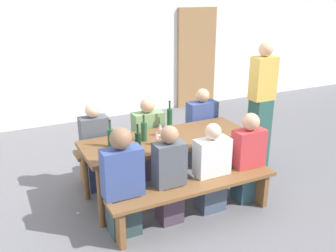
{
  "coord_description": "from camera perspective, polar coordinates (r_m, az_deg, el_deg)",
  "views": [
    {
      "loc": [
        -1.83,
        -3.71,
        2.39
      ],
      "look_at": [
        0.0,
        0.0,
        0.9
      ],
      "focal_mm": 39.88,
      "sensor_mm": 36.0,
      "label": 1
    }
  ],
  "objects": [
    {
      "name": "back_wall",
      "position": [
        7.37,
        -12.01,
        13.21
      ],
      "size": [
        14.0,
        0.2,
        3.2
      ],
      "primitive_type": "cube",
      "color": "white",
      "rests_on": "ground"
    },
    {
      "name": "bench_far",
      "position": [
        5.17,
        -3.33,
        -3.41
      ],
      "size": [
        1.95,
        0.3,
        0.45
      ],
      "color": "brown",
      "rests_on": "ground"
    },
    {
      "name": "wine_glass_1",
      "position": [
        4.21,
        -1.83,
        -1.44
      ],
      "size": [
        0.06,
        0.06,
        0.17
      ],
      "color": "silver",
      "rests_on": "tasting_table"
    },
    {
      "name": "wine_bottle_3",
      "position": [
        4.75,
        0.25,
        1.3
      ],
      "size": [
        0.07,
        0.07,
        0.35
      ],
      "color": "#194723",
      "rests_on": "tasting_table"
    },
    {
      "name": "wine_glass_0",
      "position": [
        4.48,
        -1.24,
        -0.17
      ],
      "size": [
        0.07,
        0.07,
        0.15
      ],
      "color": "silver",
      "rests_on": "tasting_table"
    },
    {
      "name": "wine_bottle_1",
      "position": [
        4.33,
        -3.7,
        -0.77
      ],
      "size": [
        0.07,
        0.07,
        0.31
      ],
      "color": "#234C2D",
      "rests_on": "tasting_table"
    },
    {
      "name": "ground_plane",
      "position": [
        4.78,
        -0.0,
        -10.22
      ],
      "size": [
        24.0,
        24.0,
        0.0
      ],
      "primitive_type": "plane",
      "color": "slate"
    },
    {
      "name": "wine_bottle_2",
      "position": [
        3.96,
        -4.61,
        -2.62
      ],
      "size": [
        0.07,
        0.07,
        0.34
      ],
      "color": "#143319",
      "rests_on": "tasting_table"
    },
    {
      "name": "seated_guest_far_0",
      "position": [
        4.75,
        -11.05,
        -3.46
      ],
      "size": [
        0.34,
        0.24,
        1.15
      ],
      "rotation": [
        0.0,
        0.0,
        -1.57
      ],
      "color": "navy",
      "rests_on": "ground"
    },
    {
      "name": "seated_guest_near_2",
      "position": [
        4.26,
        6.66,
        -6.79
      ],
      "size": [
        0.4,
        0.24,
        1.05
      ],
      "rotation": [
        0.0,
        0.0,
        1.57
      ],
      "color": "#435066",
      "rests_on": "ground"
    },
    {
      "name": "tasting_table",
      "position": [
        4.48,
        -0.0,
        -2.78
      ],
      "size": [
        2.05,
        0.76,
        0.75
      ],
      "color": "brown",
      "rests_on": "ground"
    },
    {
      "name": "bench_near",
      "position": [
        4.08,
        4.28,
        -10.15
      ],
      "size": [
        1.95,
        0.3,
        0.45
      ],
      "color": "brown",
      "rests_on": "ground"
    },
    {
      "name": "seated_guest_far_2",
      "position": [
        5.32,
        5.14,
        -0.69
      ],
      "size": [
        0.42,
        0.24,
        1.15
      ],
      "rotation": [
        0.0,
        0.0,
        -1.57
      ],
      "color": "#3F405B",
      "rests_on": "ground"
    },
    {
      "name": "seated_guest_far_1",
      "position": [
        4.97,
        -3.06,
        -2.31
      ],
      "size": [
        0.4,
        0.24,
        1.11
      ],
      "rotation": [
        0.0,
        0.0,
        -1.57
      ],
      "color": "#524566",
      "rests_on": "ground"
    },
    {
      "name": "seated_guest_near_3",
      "position": [
        4.52,
        12.1,
        -5.05
      ],
      "size": [
        0.37,
        0.24,
        1.1
      ],
      "rotation": [
        0.0,
        0.0,
        1.57
      ],
      "color": "#305161",
      "rests_on": "ground"
    },
    {
      "name": "seated_guest_near_0",
      "position": [
        3.82,
        -6.92,
        -8.97
      ],
      "size": [
        0.41,
        0.24,
        1.17
      ],
      "rotation": [
        0.0,
        0.0,
        1.57
      ],
      "color": "#2D4346",
      "rests_on": "ground"
    },
    {
      "name": "standing_host",
      "position": [
        5.35,
        13.98,
        2.62
      ],
      "size": [
        0.33,
        0.24,
        1.77
      ],
      "rotation": [
        0.0,
        0.0,
        3.14
      ],
      "color": "#2C5950",
      "rests_on": "ground"
    },
    {
      "name": "seated_guest_near_1",
      "position": [
        4.01,
        0.21,
        -7.81
      ],
      "size": [
        0.33,
        0.24,
        1.11
      ],
      "rotation": [
        0.0,
        0.0,
        1.57
      ],
      "color": "#493748",
      "rests_on": "ground"
    },
    {
      "name": "wine_bottle_0",
      "position": [
        4.21,
        -8.77,
        -1.69
      ],
      "size": [
        0.07,
        0.07,
        0.32
      ],
      "color": "#234C2D",
      "rests_on": "tasting_table"
    },
    {
      "name": "wooden_door",
      "position": [
        8.18,
        4.41,
        10.3
      ],
      "size": [
        0.9,
        0.06,
        2.1
      ],
      "primitive_type": "cube",
      "color": "#9E7247",
      "rests_on": "ground"
    }
  ]
}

